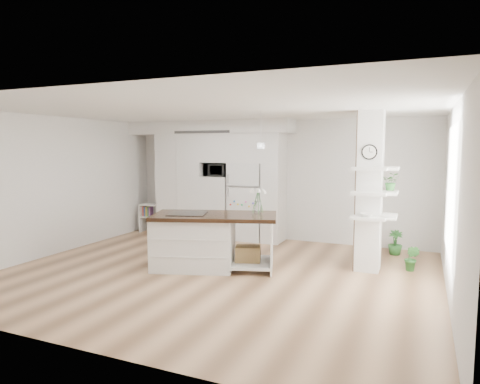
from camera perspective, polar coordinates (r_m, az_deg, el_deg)
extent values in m
cube|color=tan|center=(7.29, -3.19, -10.74)|extent=(7.00, 6.00, 0.01)
cube|color=white|center=(7.01, -3.33, 10.91)|extent=(7.00, 6.00, 0.04)
cube|color=silver|center=(9.79, 4.61, 1.59)|extent=(7.00, 0.04, 2.70)
cube|color=silver|center=(4.56, -20.37, -3.82)|extent=(7.00, 0.04, 2.70)
cube|color=silver|center=(9.13, -23.32, 0.81)|extent=(0.04, 6.00, 2.70)
cube|color=silver|center=(6.30, 26.56, -1.46)|extent=(0.04, 6.00, 2.70)
cube|color=white|center=(10.42, -7.51, 1.00)|extent=(1.20, 0.65, 2.40)
cube|color=white|center=(10.04, -2.93, -1.96)|extent=(0.65, 0.65, 1.42)
cube|color=white|center=(9.94, -2.97, 5.86)|extent=(0.65, 0.65, 0.65)
cube|color=white|center=(9.64, 1.05, 5.86)|extent=(0.85, 0.65, 0.65)
cube|color=white|center=(9.46, 4.55, 0.53)|extent=(0.40, 0.65, 2.40)
cube|color=silver|center=(10.03, -4.22, 8.56)|extent=(4.00, 0.70, 0.30)
cube|color=#262626|center=(9.73, -5.15, 7.99)|extent=(1.40, 0.04, 0.06)
cube|color=white|center=(9.72, 1.06, -1.23)|extent=(0.78, 0.66, 1.75)
cube|color=#B2B2B7|center=(9.37, 0.27, 0.74)|extent=(0.78, 0.01, 0.03)
cube|color=silver|center=(7.53, 16.90, 0.03)|extent=(0.40, 0.40, 2.70)
cube|color=#A2795A|center=(7.55, 15.32, 0.10)|extent=(0.02, 0.40, 2.70)
cube|color=#A2795A|center=(7.73, 17.07, 0.18)|extent=(0.40, 0.02, 2.70)
cylinder|color=black|center=(7.29, 16.88, 5.12)|extent=(0.25, 0.03, 0.25)
cylinder|color=white|center=(7.27, 16.86, 5.12)|extent=(0.21, 0.01, 0.21)
plane|color=white|center=(6.58, 26.30, 0.16)|extent=(0.00, 2.40, 2.40)
cylinder|color=white|center=(6.55, 10.81, 6.08)|extent=(0.12, 0.12, 0.10)
cube|color=white|center=(7.53, -6.18, -6.73)|extent=(1.58, 1.28, 0.89)
cube|color=white|center=(7.49, 1.49, -9.36)|extent=(0.98, 1.08, 0.04)
cube|color=white|center=(7.39, 4.26, -6.96)|extent=(0.31, 0.86, 0.89)
cube|color=black|center=(7.38, -3.41, -3.22)|extent=(2.32, 1.61, 0.06)
cube|color=black|center=(7.46, -7.02, -2.87)|extent=(0.77, 0.70, 0.01)
cube|color=#9E844C|center=(7.45, 1.09, -8.22)|extent=(0.50, 0.43, 0.26)
cylinder|color=white|center=(7.39, 2.38, -2.09)|extent=(0.12, 0.12, 0.22)
cube|color=white|center=(10.95, -12.86, -3.33)|extent=(0.06, 0.34, 0.70)
cube|color=white|center=(10.68, -10.26, -3.51)|extent=(0.06, 0.34, 0.70)
cube|color=white|center=(10.77, -11.61, -1.66)|extent=(0.62, 0.40, 0.03)
cube|color=white|center=(10.81, -11.58, -3.26)|extent=(0.59, 0.40, 0.03)
sphere|color=white|center=(10.81, -11.18, -4.39)|extent=(0.34, 0.34, 0.34)
imported|color=#2B6A2A|center=(7.89, 21.93, -8.20)|extent=(0.30, 0.28, 0.45)
imported|color=#2B6A2A|center=(8.95, 19.99, -6.35)|extent=(0.29, 0.29, 0.48)
imported|color=#2D2D2D|center=(9.91, -3.09, 2.93)|extent=(0.54, 0.37, 0.30)
imported|color=#2B6A2A|center=(7.58, 19.50, 1.32)|extent=(0.27, 0.23, 0.30)
imported|color=white|center=(7.27, 16.55, -2.93)|extent=(0.22, 0.22, 0.05)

